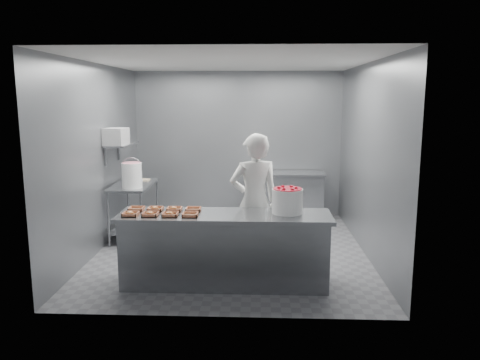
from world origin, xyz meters
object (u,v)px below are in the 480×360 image
(back_counter, at_px, (284,195))
(tray_5, at_px, (155,209))
(tray_4, at_px, (136,209))
(tray_7, at_px, (193,209))
(prep_table, at_px, (134,202))
(strawberry_tub, at_px, (287,200))
(tray_0, at_px, (130,214))
(service_counter, at_px, (225,249))
(glaze_bucket, at_px, (132,175))
(appliance, at_px, (116,137))
(tray_1, at_px, (150,214))
(tray_2, at_px, (170,214))
(worker, at_px, (254,202))
(tray_3, at_px, (190,215))
(tray_6, at_px, (174,209))

(back_counter, xyz_separation_m, tray_5, (-1.79, -3.12, 0.47))
(tray_4, height_order, tray_7, same)
(prep_table, relative_size, strawberry_tub, 3.20)
(tray_0, bearing_deg, tray_7, 20.44)
(prep_table, relative_size, back_counter, 0.80)
(service_counter, distance_m, glaze_bucket, 2.34)
(strawberry_tub, bearing_deg, service_counter, -174.91)
(back_counter, xyz_separation_m, appliance, (-2.72, -1.57, 1.24))
(tray_4, bearing_deg, back_counter, 57.01)
(tray_0, bearing_deg, glaze_bucket, 104.44)
(service_counter, height_order, glaze_bucket, glaze_bucket)
(tray_1, bearing_deg, back_counter, 62.19)
(appliance, bearing_deg, service_counter, -36.28)
(tray_7, distance_m, appliance, 2.24)
(service_counter, height_order, tray_2, tray_2)
(tray_0, bearing_deg, worker, 26.39)
(back_counter, distance_m, tray_4, 3.74)
(back_counter, bearing_deg, tray_2, -114.54)
(tray_0, distance_m, worker, 1.65)
(worker, xyz_separation_m, appliance, (-2.18, 1.08, 0.78))
(tray_3, bearing_deg, tray_6, 132.05)
(tray_0, bearing_deg, strawberry_tub, 6.12)
(worker, relative_size, strawberry_tub, 4.90)
(worker, bearing_deg, tray_0, 10.16)
(tray_2, bearing_deg, tray_5, 131.69)
(tray_2, xyz_separation_m, tray_5, (-0.24, 0.27, 0.00))
(tray_5, relative_size, appliance, 0.53)
(tray_1, distance_m, tray_5, 0.27)
(tray_1, xyz_separation_m, worker, (1.24, 0.73, -0.00))
(prep_table, bearing_deg, appliance, -122.20)
(service_counter, relative_size, tray_1, 13.88)
(prep_table, bearing_deg, tray_1, -69.86)
(tray_0, distance_m, glaze_bucket, 1.81)
(prep_table, height_order, strawberry_tub, strawberry_tub)
(tray_5, relative_size, tray_6, 1.00)
(tray_6, relative_size, glaze_bucket, 0.39)
(tray_1, bearing_deg, appliance, 117.25)
(tray_0, height_order, worker, worker)
(service_counter, relative_size, prep_table, 2.17)
(tray_1, distance_m, worker, 1.44)
(tray_5, bearing_deg, tray_1, -90.00)
(back_counter, bearing_deg, tray_3, -111.04)
(service_counter, bearing_deg, prep_table, 130.24)
(prep_table, xyz_separation_m, tray_1, (0.76, -2.08, 0.33))
(tray_0, bearing_deg, tray_6, 29.31)
(tray_6, bearing_deg, tray_0, -150.69)
(back_counter, bearing_deg, service_counter, -105.48)
(worker, distance_m, glaze_bucket, 2.19)
(tray_7, bearing_deg, prep_table, 124.50)
(tray_2, bearing_deg, prep_table, 115.73)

